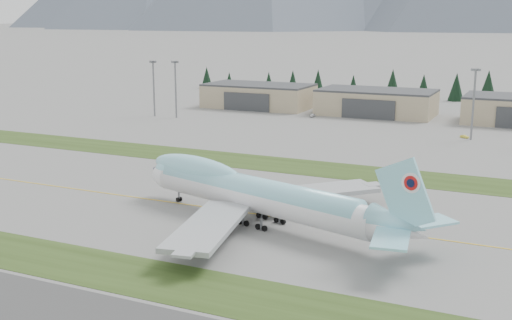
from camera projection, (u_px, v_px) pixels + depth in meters
The scene contains 11 objects.
ground at pixel (264, 215), 134.11m from camera, with size 7000.00×7000.00×0.00m, color slate.
grass_strip_near at pixel (165, 282), 100.46m from camera, with size 400.00×14.00×0.08m, color #2C4117.
grass_strip_far at pixel (332, 170), 173.97m from camera, with size 400.00×18.00×0.08m, color #2C4117.
taxiway_line_main at pixel (264, 215), 134.11m from camera, with size 400.00×0.40×0.02m, color yellow.
boeing_747_freighter at pixel (255, 194), 127.99m from camera, with size 70.00×58.06×18.47m.
hangar_left at pixel (259, 96), 294.43m from camera, with size 48.00×26.60×10.80m.
hangar_center at pixel (376, 102), 271.86m from camera, with size 48.00×26.60×10.80m.
floodlight_masts at pixel (379, 86), 227.87m from camera, with size 180.62×6.07×24.82m.
service_vehicle_a at pixel (312, 117), 266.96m from camera, with size 1.63×4.03×1.38m, color white.
service_vehicle_b at pixel (464, 138), 220.24m from camera, with size 1.11×3.15×1.04m, color yellow.
conifer_belt at pixel (451, 87), 317.80m from camera, with size 270.49×15.20×15.90m.
Camera 1 is at (52.41, -117.22, 40.43)m, focal length 45.00 mm.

